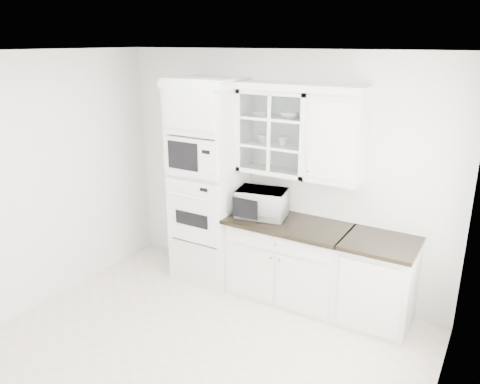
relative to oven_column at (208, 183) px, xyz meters
The scene contains 13 objects.
ground 2.00m from the oven_column, 62.12° to the right, with size 4.00×3.50×0.01m, color beige.
room_shell 1.37m from the oven_column, 52.79° to the right, with size 4.00×3.50×2.70m.
oven_column is the anchor object (origin of this frame).
base_cabinet_run 1.27m from the oven_column, ahead, with size 1.32×0.67×0.92m.
extra_base_cabinet 2.16m from the oven_column, ahead, with size 0.72×0.67×0.92m.
upper_cabinet_glass 1.03m from the oven_column, 12.10° to the left, with size 0.80×0.33×0.90m.
upper_cabinet_solid 1.60m from the oven_column, ahead, with size 0.55×0.33×0.90m, color silver.
crown_molding 1.33m from the oven_column, 11.90° to the left, with size 2.14×0.38×0.07m, color white.
countertop_microwave 0.71m from the oven_column, ahead, with size 0.53×0.44×0.31m, color white.
bowl_a 1.05m from the oven_column, 14.06° to the left, with size 0.20×0.20×0.05m, color white.
bowl_b 1.26m from the oven_column, 10.43° to the left, with size 0.19×0.19×0.06m, color white.
cup_a 0.85m from the oven_column, 15.48° to the left, with size 0.12×0.12×0.09m, color white.
cup_b 1.05m from the oven_column, ahead, with size 0.11×0.11×0.10m, color white.
Camera 1 is at (2.23, -2.87, 2.79)m, focal length 35.00 mm.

